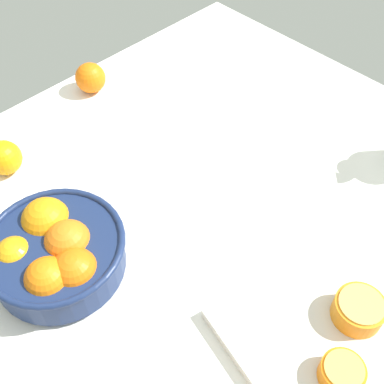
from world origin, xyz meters
TOP-DOWN VIEW (x-y plane):
  - ground_plane at (0.00, 0.00)cm, footprint 122.24×107.95cm
  - fruit_bowl at (-25.26, 9.13)cm, footprint 23.72×23.72cm
  - cutting_board at (-0.30, -31.40)cm, footprint 39.90×34.20cm
  - orange_half_0 at (-7.22, -35.79)cm, footprint 6.51×6.51cm
  - orange_half_1 at (2.79, -32.01)cm, footprint 8.02×8.02cm
  - loose_orange_1 at (-19.34, 36.82)cm, footprint 7.10×7.10cm
  - loose_orange_2 at (9.04, 45.97)cm, footprint 7.17×7.17cm

SIDE VIEW (x-z plane):
  - ground_plane at x=0.00cm, z-range -3.00..0.00cm
  - cutting_board at x=-0.30cm, z-range 0.00..2.10cm
  - loose_orange_1 at x=-19.34cm, z-range 0.00..7.10cm
  - loose_orange_2 at x=9.04cm, z-range 0.00..7.17cm
  - orange_half_0 at x=-7.22cm, z-range 2.07..5.54cm
  - orange_half_1 at x=2.79cm, z-range 2.07..6.17cm
  - fruit_bowl at x=-25.26cm, z-range -0.20..10.50cm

